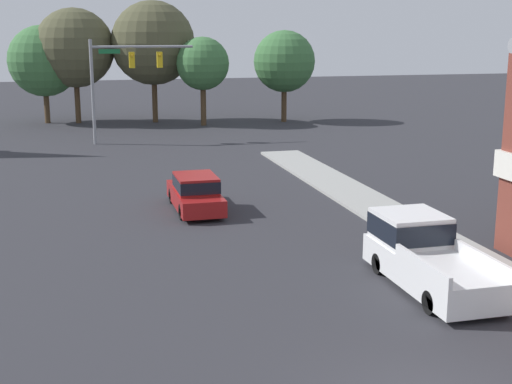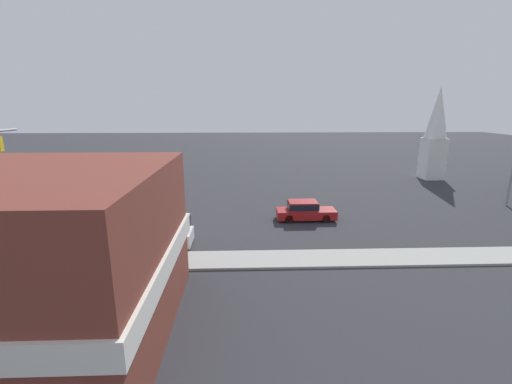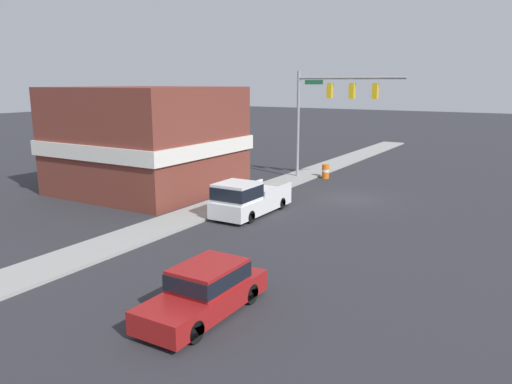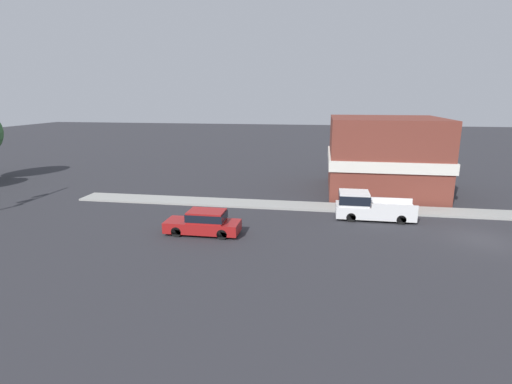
% 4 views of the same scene
% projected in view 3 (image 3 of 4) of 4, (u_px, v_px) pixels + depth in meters
% --- Properties ---
extents(ground_plane, '(200.00, 200.00, 0.00)m').
position_uv_depth(ground_plane, '(348.00, 199.00, 30.74)').
color(ground_plane, '#2D2D33').
extents(sidewalk_curb, '(2.40, 60.00, 0.14)m').
position_uv_depth(sidewalk_curb, '(268.00, 188.00, 33.59)').
color(sidewalk_curb, '#9E9E99').
rests_on(sidewalk_curb, ground).
extents(near_signal_assembly, '(7.86, 0.49, 7.83)m').
position_uv_depth(near_signal_assembly, '(331.00, 100.00, 35.16)').
color(near_signal_assembly, gray).
rests_on(near_signal_assembly, ground).
extents(car_lead, '(1.78, 4.75, 1.57)m').
position_uv_depth(car_lead, '(206.00, 289.00, 15.35)').
color(car_lead, black).
rests_on(car_lead, ground).
extents(pickup_truck_parked, '(2.04, 5.45, 1.96)m').
position_uv_depth(pickup_truck_parked, '(246.00, 198.00, 26.70)').
color(pickup_truck_parked, black).
rests_on(pickup_truck_parked, ground).
extents(construction_barrel, '(0.55, 0.55, 1.05)m').
position_uv_depth(construction_barrel, '(325.00, 171.00, 37.26)').
color(construction_barrel, orange).
rests_on(construction_barrel, ground).
extents(corner_brick_building, '(10.19, 9.92, 6.75)m').
position_uv_depth(corner_brick_building, '(147.00, 140.00, 32.62)').
color(corner_brick_building, brown).
rests_on(corner_brick_building, ground).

